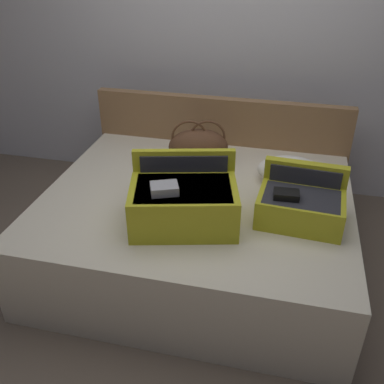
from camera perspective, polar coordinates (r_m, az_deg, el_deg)
name	(u,v)px	position (r m, az deg, el deg)	size (l,w,h in m)	color
ground_plane	(182,301)	(2.80, -1.35, -14.08)	(12.00, 12.00, 0.00)	#6B5B4C
back_wall	(232,32)	(3.66, 5.25, 20.15)	(8.00, 0.10, 2.60)	silver
bed	(196,230)	(2.92, 0.55, -4.97)	(1.94, 1.61, 0.53)	beige
headboard	(219,152)	(3.54, 3.60, 5.30)	(1.98, 0.08, 0.90)	olive
hard_case_large	(184,202)	(2.45, -1.06, -1.29)	(0.68, 0.55, 0.38)	gold
hard_case_medium	(301,204)	(2.57, 14.04, -1.52)	(0.50, 0.39, 0.30)	gold
duffel_bag	(198,146)	(3.12, 0.83, 6.04)	(0.47, 0.35, 0.33)	brown
pillow_near_headboard	(290,171)	(2.96, 12.66, 2.76)	(0.43, 0.29, 0.17)	white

